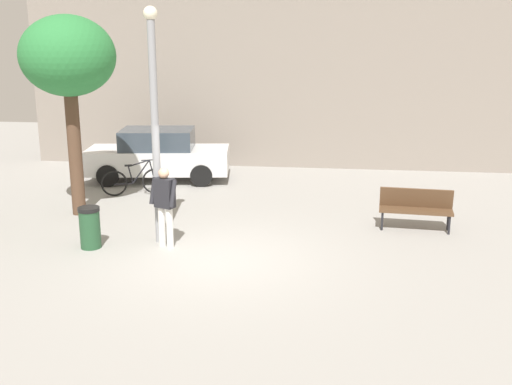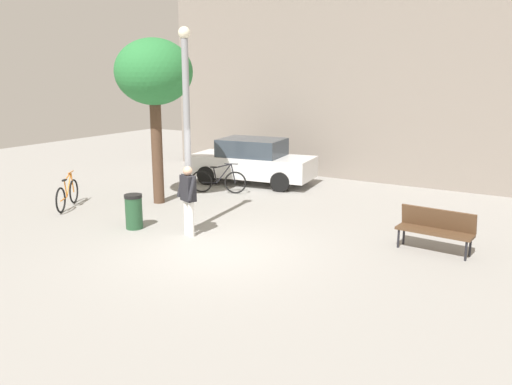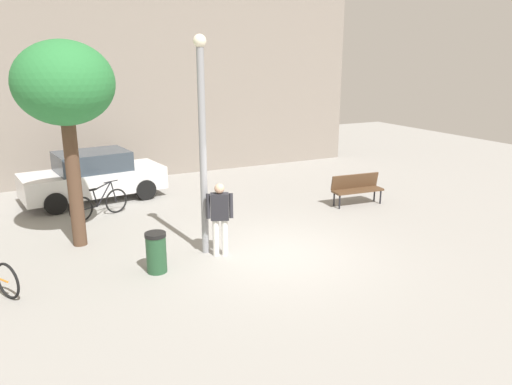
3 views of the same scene
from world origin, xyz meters
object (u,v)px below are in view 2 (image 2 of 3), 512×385
at_px(person_by_lamppost, 188,196).
at_px(parked_car_white, 252,161).
at_px(park_bench, 436,227).
at_px(trash_bin, 134,211).
at_px(lamppost, 187,122).
at_px(plaza_tree, 154,75).
at_px(bicycle_black, 219,181).
at_px(bicycle_orange, 67,194).

height_order(person_by_lamppost, parked_car_white, person_by_lamppost).
relative_size(park_bench, trash_bin, 1.90).
distance_m(lamppost, plaza_tree, 3.26).
height_order(park_bench, trash_bin, park_bench).
bearing_deg(trash_bin, bicycle_black, 96.17).
height_order(park_bench, bicycle_orange, bicycle_orange).
bearing_deg(person_by_lamppost, bicycle_black, 116.18).
relative_size(person_by_lamppost, parked_car_white, 0.38).
bearing_deg(parked_car_white, lamppost, -73.73).
bearing_deg(bicycle_black, park_bench, -16.64).
distance_m(lamppost, bicycle_orange, 4.91).
xyz_separation_m(lamppost, park_bench, (5.47, 1.56, -2.10)).
bearing_deg(parked_car_white, plaza_tree, -103.73).
distance_m(person_by_lamppost, park_bench, 5.58).
relative_size(person_by_lamppost, plaza_tree, 0.35).
xyz_separation_m(bicycle_orange, parked_car_white, (2.74, 5.55, 0.39)).
bearing_deg(trash_bin, parked_car_white, 93.03).
bearing_deg(trash_bin, park_bench, 17.45).
bearing_deg(bicycle_black, bicycle_orange, -124.75).
relative_size(lamppost, plaza_tree, 1.02).
bearing_deg(bicycle_orange, plaza_tree, 44.52).
xyz_separation_m(plaza_tree, parked_car_white, (0.92, 3.76, -2.93)).
xyz_separation_m(park_bench, bicycle_orange, (-9.82, -1.59, -0.16)).
height_order(lamppost, person_by_lamppost, lamppost).
relative_size(plaza_tree, trash_bin, 5.47).
height_order(bicycle_black, parked_car_white, parked_car_white).
bearing_deg(park_bench, person_by_lamppost, -160.16).
relative_size(lamppost, park_bench, 2.93).
distance_m(lamppost, parked_car_white, 6.05).
relative_size(person_by_lamppost, bicycle_black, 0.99).
distance_m(bicycle_orange, parked_car_white, 6.20).
height_order(park_bench, plaza_tree, plaza_tree).
distance_m(lamppost, person_by_lamppost, 1.73).
bearing_deg(lamppost, parked_car_white, 106.27).
height_order(plaza_tree, parked_car_white, plaza_tree).
bearing_deg(lamppost, plaza_tree, 145.17).
distance_m(plaza_tree, parked_car_white, 4.85).
relative_size(bicycle_black, trash_bin, 1.96).
relative_size(lamppost, person_by_lamppost, 2.87).
distance_m(lamppost, trash_bin, 2.62).
xyz_separation_m(park_bench, plaza_tree, (-8.00, 0.20, 3.16)).
height_order(person_by_lamppost, trash_bin, person_by_lamppost).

